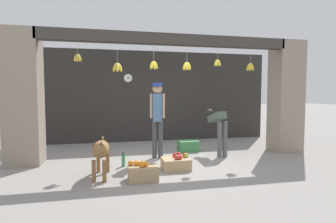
{
  "coord_description": "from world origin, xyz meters",
  "views": [
    {
      "loc": [
        -1.33,
        -5.71,
        1.5
      ],
      "look_at": [
        0.0,
        0.37,
        1.08
      ],
      "focal_mm": 28.0,
      "sensor_mm": 36.0,
      "label": 1
    }
  ],
  "objects_px": {
    "dog": "(101,151)",
    "fruit_crate_oranges": "(142,172)",
    "shopkeeper": "(157,113)",
    "fruit_crate_apples": "(176,163)",
    "wall_clock": "(128,78)",
    "produce_box_green": "(188,146)",
    "worker_stooping": "(218,125)",
    "water_bottle": "(123,160)"
  },
  "relations": [
    {
      "from": "fruit_crate_oranges",
      "to": "fruit_crate_apples",
      "type": "distance_m",
      "value": 0.9
    },
    {
      "from": "dog",
      "to": "wall_clock",
      "type": "xyz_separation_m",
      "value": [
        0.72,
        3.45,
        1.5
      ]
    },
    {
      "from": "shopkeeper",
      "to": "produce_box_green",
      "type": "xyz_separation_m",
      "value": [
        0.92,
        0.56,
        -0.91
      ]
    },
    {
      "from": "worker_stooping",
      "to": "water_bottle",
      "type": "xyz_separation_m",
      "value": [
        -2.31,
        -0.54,
        -0.6
      ]
    },
    {
      "from": "worker_stooping",
      "to": "fruit_crate_oranges",
      "type": "relative_size",
      "value": 2.18
    },
    {
      "from": "fruit_crate_oranges",
      "to": "wall_clock",
      "type": "xyz_separation_m",
      "value": [
        0.01,
        3.74,
        1.85
      ]
    },
    {
      "from": "produce_box_green",
      "to": "water_bottle",
      "type": "relative_size",
      "value": 1.77
    },
    {
      "from": "shopkeeper",
      "to": "fruit_crate_oranges",
      "type": "distance_m",
      "value": 1.84
    },
    {
      "from": "worker_stooping",
      "to": "fruit_crate_oranges",
      "type": "height_order",
      "value": "worker_stooping"
    },
    {
      "from": "water_bottle",
      "to": "dog",
      "type": "bearing_deg",
      "value": -122.74
    },
    {
      "from": "fruit_crate_oranges",
      "to": "wall_clock",
      "type": "height_order",
      "value": "wall_clock"
    },
    {
      "from": "wall_clock",
      "to": "worker_stooping",
      "type": "bearing_deg",
      "value": -48.02
    },
    {
      "from": "fruit_crate_apples",
      "to": "shopkeeper",
      "type": "bearing_deg",
      "value": 101.64
    },
    {
      "from": "shopkeeper",
      "to": "fruit_crate_apples",
      "type": "distance_m",
      "value": 1.37
    },
    {
      "from": "shopkeeper",
      "to": "water_bottle",
      "type": "xyz_separation_m",
      "value": [
        -0.82,
        -0.56,
        -0.91
      ]
    },
    {
      "from": "dog",
      "to": "shopkeeper",
      "type": "bearing_deg",
      "value": 139.29
    },
    {
      "from": "shopkeeper",
      "to": "water_bottle",
      "type": "relative_size",
      "value": 5.94
    },
    {
      "from": "fruit_crate_oranges",
      "to": "fruit_crate_apples",
      "type": "xyz_separation_m",
      "value": [
        0.74,
        0.52,
        -0.01
      ]
    },
    {
      "from": "dog",
      "to": "water_bottle",
      "type": "bearing_deg",
      "value": 152.13
    },
    {
      "from": "worker_stooping",
      "to": "fruit_crate_oranges",
      "type": "bearing_deg",
      "value": -148.49
    },
    {
      "from": "worker_stooping",
      "to": "produce_box_green",
      "type": "height_order",
      "value": "worker_stooping"
    },
    {
      "from": "fruit_crate_apples",
      "to": "water_bottle",
      "type": "xyz_separation_m",
      "value": [
        -1.02,
        0.44,
        0.01
      ]
    },
    {
      "from": "dog",
      "to": "wall_clock",
      "type": "height_order",
      "value": "wall_clock"
    },
    {
      "from": "fruit_crate_apples",
      "to": "wall_clock",
      "type": "bearing_deg",
      "value": 102.75
    },
    {
      "from": "dog",
      "to": "shopkeeper",
      "type": "xyz_separation_m",
      "value": [
        1.24,
        1.22,
        0.56
      ]
    },
    {
      "from": "water_bottle",
      "to": "produce_box_green",
      "type": "bearing_deg",
      "value": 32.64
    },
    {
      "from": "fruit_crate_oranges",
      "to": "produce_box_green",
      "type": "relative_size",
      "value": 0.97
    },
    {
      "from": "fruit_crate_oranges",
      "to": "fruit_crate_apples",
      "type": "bearing_deg",
      "value": 35.09
    },
    {
      "from": "fruit_crate_oranges",
      "to": "produce_box_green",
      "type": "distance_m",
      "value": 2.52
    },
    {
      "from": "fruit_crate_oranges",
      "to": "wall_clock",
      "type": "bearing_deg",
      "value": 89.9
    },
    {
      "from": "produce_box_green",
      "to": "water_bottle",
      "type": "bearing_deg",
      "value": -147.36
    },
    {
      "from": "shopkeeper",
      "to": "produce_box_green",
      "type": "relative_size",
      "value": 3.35
    },
    {
      "from": "dog",
      "to": "produce_box_green",
      "type": "distance_m",
      "value": 2.82
    },
    {
      "from": "water_bottle",
      "to": "wall_clock",
      "type": "bearing_deg",
      "value": 84.02
    },
    {
      "from": "fruit_crate_oranges",
      "to": "produce_box_green",
      "type": "height_order",
      "value": "fruit_crate_oranges"
    },
    {
      "from": "shopkeeper",
      "to": "wall_clock",
      "type": "relative_size",
      "value": 6.6
    },
    {
      "from": "fruit_crate_apples",
      "to": "fruit_crate_oranges",
      "type": "bearing_deg",
      "value": -144.91
    },
    {
      "from": "dog",
      "to": "worker_stooping",
      "type": "distance_m",
      "value": 3.0
    },
    {
      "from": "dog",
      "to": "worker_stooping",
      "type": "xyz_separation_m",
      "value": [
        2.73,
        1.21,
        0.25
      ]
    },
    {
      "from": "worker_stooping",
      "to": "wall_clock",
      "type": "bearing_deg",
      "value": 126.99
    },
    {
      "from": "wall_clock",
      "to": "shopkeeper",
      "type": "bearing_deg",
      "value": -76.75
    },
    {
      "from": "dog",
      "to": "fruit_crate_oranges",
      "type": "relative_size",
      "value": 2.08
    }
  ]
}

